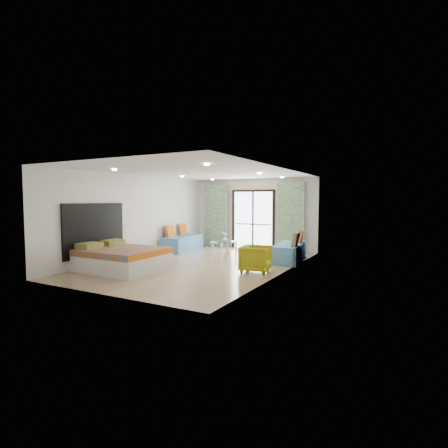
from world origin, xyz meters
The scene contains 24 objects.
floor centered at (0.00, 0.00, 0.00)m, with size 5.00×7.50×0.01m, color #957859, non-canonical shape.
ceiling centered at (0.00, 0.00, 2.70)m, with size 5.00×7.50×0.01m, color silver, non-canonical shape.
wall_back centered at (0.00, 3.75, 1.35)m, with size 5.00×0.01×2.70m, color silver, non-canonical shape.
wall_front centered at (0.00, -3.75, 1.35)m, with size 5.00×0.01×2.70m, color silver, non-canonical shape.
wall_left centered at (-2.50, 0.00, 1.35)m, with size 0.01×7.50×2.70m, color silver, non-canonical shape.
wall_right centered at (2.50, 0.00, 1.35)m, with size 0.01×7.50×2.70m, color silver, non-canonical shape.
balcony_door centered at (0.00, 3.72, 1.26)m, with size 1.76×0.08×2.28m.
balcony_rail centered at (0.00, 3.73, 0.95)m, with size 1.52×0.03×0.04m, color #595451.
curtain_left centered at (-1.55, 3.57, 1.25)m, with size 1.00×0.10×2.50m, color silver.
curtain_right centered at (1.55, 3.57, 1.25)m, with size 1.00×0.10×2.50m, color silver.
downlight_a centered at (-1.40, -2.00, 2.67)m, with size 0.12×0.12×0.02m, color #FFE0B2.
downlight_b centered at (1.40, -2.00, 2.67)m, with size 0.12×0.12×0.02m, color #FFE0B2.
downlight_c centered at (-1.40, 1.00, 2.67)m, with size 0.12×0.12×0.02m, color #FFE0B2.
downlight_d centered at (1.40, 1.00, 2.67)m, with size 0.12×0.12×0.02m, color #FFE0B2.
downlight_e centered at (-1.40, 3.00, 2.67)m, with size 0.12×0.12×0.02m, color #FFE0B2.
downlight_f centered at (1.40, 3.00, 2.67)m, with size 0.12×0.12×0.02m, color #FFE0B2.
headboard centered at (-2.46, -1.76, 1.05)m, with size 0.06×2.10×1.50m, color black.
switch_plate centered at (-2.47, -0.51, 1.05)m, with size 0.02×0.10×0.10m, color silver.
bed centered at (-1.48, -1.76, 0.31)m, with size 2.14×1.75×0.74m.
daybed_left centered at (-2.12, 1.99, 0.30)m, with size 0.99×2.05×0.98m.
daybed_right centered at (2.12, 1.73, 0.30)m, with size 0.98×2.01×0.95m.
coffee_table centered at (-0.29, 1.92, 0.41)m, with size 0.73×0.73×0.80m.
vase centered at (-0.27, 1.92, 0.54)m, with size 0.16×0.16×0.16m, color white.
armchair centered at (1.83, -0.25, 0.38)m, with size 0.74×0.70×0.77m, color #989413.
Camera 1 is at (5.43, -8.63, 1.90)m, focal length 28.00 mm.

